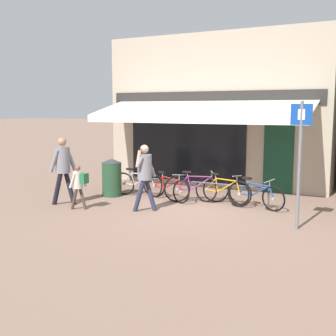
{
  "coord_description": "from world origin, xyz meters",
  "views": [
    {
      "loc": [
        4.45,
        -9.82,
        2.57
      ],
      "look_at": [
        -0.33,
        -0.16,
        1.05
      ],
      "focal_mm": 45.0,
      "sensor_mm": 36.0,
      "label": 1
    }
  ],
  "objects_px": {
    "parking_sign": "(300,153)",
    "bicycle_red": "(168,188)",
    "bicycle_silver": "(139,184)",
    "pedestrian_second_adult": "(63,164)",
    "pedestrian_adult": "(145,171)",
    "litter_bin": "(112,177)",
    "pedestrian_child": "(79,182)",
    "bicycle_orange": "(222,191)",
    "bicycle_blue": "(255,195)",
    "bicycle_purple": "(196,188)"
  },
  "relations": [
    {
      "from": "litter_bin",
      "to": "pedestrian_second_adult",
      "type": "bearing_deg",
      "value": -108.78
    },
    {
      "from": "bicycle_silver",
      "to": "bicycle_blue",
      "type": "distance_m",
      "value": 3.5
    },
    {
      "from": "bicycle_red",
      "to": "pedestrian_adult",
      "type": "height_order",
      "value": "pedestrian_adult"
    },
    {
      "from": "pedestrian_child",
      "to": "parking_sign",
      "type": "distance_m",
      "value": 5.44
    },
    {
      "from": "parking_sign",
      "to": "bicycle_red",
      "type": "bearing_deg",
      "value": 159.69
    },
    {
      "from": "bicycle_orange",
      "to": "litter_bin",
      "type": "xyz_separation_m",
      "value": [
        -3.31,
        -0.39,
        0.18
      ]
    },
    {
      "from": "pedestrian_adult",
      "to": "pedestrian_second_adult",
      "type": "distance_m",
      "value": 2.34
    },
    {
      "from": "bicycle_red",
      "to": "bicycle_purple",
      "type": "height_order",
      "value": "bicycle_purple"
    },
    {
      "from": "bicycle_silver",
      "to": "bicycle_red",
      "type": "relative_size",
      "value": 1.0
    },
    {
      "from": "bicycle_purple",
      "to": "pedestrian_second_adult",
      "type": "height_order",
      "value": "pedestrian_second_adult"
    },
    {
      "from": "pedestrian_adult",
      "to": "parking_sign",
      "type": "xyz_separation_m",
      "value": [
        3.74,
        0.02,
        0.62
      ]
    },
    {
      "from": "bicycle_purple",
      "to": "bicycle_blue",
      "type": "height_order",
      "value": "bicycle_purple"
    },
    {
      "from": "bicycle_blue",
      "to": "bicycle_silver",
      "type": "bearing_deg",
      "value": -162.87
    },
    {
      "from": "bicycle_blue",
      "to": "pedestrian_second_adult",
      "type": "bearing_deg",
      "value": -141.72
    },
    {
      "from": "pedestrian_adult",
      "to": "pedestrian_child",
      "type": "xyz_separation_m",
      "value": [
        -1.59,
        -0.6,
        -0.32
      ]
    },
    {
      "from": "pedestrian_adult",
      "to": "litter_bin",
      "type": "distance_m",
      "value": 2.21
    },
    {
      "from": "litter_bin",
      "to": "pedestrian_child",
      "type": "bearing_deg",
      "value": -83.42
    },
    {
      "from": "bicycle_purple",
      "to": "litter_bin",
      "type": "relative_size",
      "value": 1.5
    },
    {
      "from": "bicycle_purple",
      "to": "pedestrian_second_adult",
      "type": "bearing_deg",
      "value": -174.36
    },
    {
      "from": "bicycle_silver",
      "to": "pedestrian_second_adult",
      "type": "height_order",
      "value": "pedestrian_second_adult"
    },
    {
      "from": "pedestrian_second_adult",
      "to": "bicycle_orange",
      "type": "bearing_deg",
      "value": -154.7
    },
    {
      "from": "bicycle_red",
      "to": "litter_bin",
      "type": "bearing_deg",
      "value": -150.57
    },
    {
      "from": "pedestrian_child",
      "to": "bicycle_orange",
      "type": "bearing_deg",
      "value": -146.44
    },
    {
      "from": "bicycle_purple",
      "to": "pedestrian_child",
      "type": "distance_m",
      "value": 3.19
    },
    {
      "from": "litter_bin",
      "to": "parking_sign",
      "type": "relative_size",
      "value": 0.41
    },
    {
      "from": "bicycle_blue",
      "to": "litter_bin",
      "type": "xyz_separation_m",
      "value": [
        -4.23,
        -0.33,
        0.2
      ]
    },
    {
      "from": "bicycle_silver",
      "to": "pedestrian_child",
      "type": "height_order",
      "value": "pedestrian_child"
    },
    {
      "from": "pedestrian_adult",
      "to": "bicycle_purple",
      "type": "bearing_deg",
      "value": -127.82
    },
    {
      "from": "pedestrian_adult",
      "to": "litter_bin",
      "type": "xyz_separation_m",
      "value": [
        -1.8,
        1.2,
        -0.48
      ]
    },
    {
      "from": "bicycle_blue",
      "to": "pedestrian_second_adult",
      "type": "height_order",
      "value": "pedestrian_second_adult"
    },
    {
      "from": "bicycle_red",
      "to": "litter_bin",
      "type": "height_order",
      "value": "litter_bin"
    },
    {
      "from": "parking_sign",
      "to": "bicycle_blue",
      "type": "bearing_deg",
      "value": 130.82
    },
    {
      "from": "pedestrian_adult",
      "to": "pedestrian_child",
      "type": "bearing_deg",
      "value": 9.74
    },
    {
      "from": "bicycle_red",
      "to": "parking_sign",
      "type": "xyz_separation_m",
      "value": [
        3.8,
        -1.41,
        1.3
      ]
    },
    {
      "from": "pedestrian_adult",
      "to": "pedestrian_second_adult",
      "type": "xyz_separation_m",
      "value": [
        -2.32,
        -0.34,
        0.07
      ]
    },
    {
      "from": "bicycle_orange",
      "to": "bicycle_blue",
      "type": "height_order",
      "value": "bicycle_orange"
    },
    {
      "from": "bicycle_red",
      "to": "bicycle_orange",
      "type": "relative_size",
      "value": 0.98
    },
    {
      "from": "bicycle_red",
      "to": "pedestrian_adult",
      "type": "relative_size",
      "value": 0.99
    },
    {
      "from": "bicycle_blue",
      "to": "pedestrian_adult",
      "type": "relative_size",
      "value": 0.96
    },
    {
      "from": "bicycle_red",
      "to": "pedestrian_child",
      "type": "distance_m",
      "value": 2.56
    },
    {
      "from": "bicycle_purple",
      "to": "bicycle_blue",
      "type": "distance_m",
      "value": 1.66
    },
    {
      "from": "bicycle_blue",
      "to": "pedestrian_second_adult",
      "type": "relative_size",
      "value": 0.89
    },
    {
      "from": "bicycle_red",
      "to": "pedestrian_adult",
      "type": "xyz_separation_m",
      "value": [
        0.07,
        -1.43,
        0.68
      ]
    },
    {
      "from": "pedestrian_child",
      "to": "bicycle_purple",
      "type": "bearing_deg",
      "value": -139.74
    },
    {
      "from": "parking_sign",
      "to": "pedestrian_second_adult",
      "type": "bearing_deg",
      "value": -176.63
    },
    {
      "from": "bicycle_red",
      "to": "pedestrian_child",
      "type": "height_order",
      "value": "pedestrian_child"
    },
    {
      "from": "bicycle_silver",
      "to": "litter_bin",
      "type": "xyz_separation_m",
      "value": [
        -0.73,
        -0.31,
        0.19
      ]
    },
    {
      "from": "pedestrian_child",
      "to": "bicycle_red",
      "type": "bearing_deg",
      "value": -128.6
    },
    {
      "from": "bicycle_red",
      "to": "bicycle_blue",
      "type": "relative_size",
      "value": 1.03
    },
    {
      "from": "bicycle_purple",
      "to": "bicycle_blue",
      "type": "relative_size",
      "value": 1.02
    }
  ]
}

